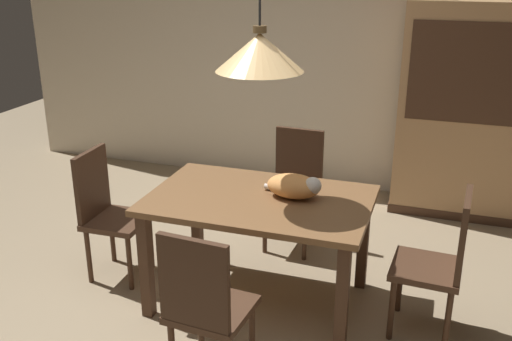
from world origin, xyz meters
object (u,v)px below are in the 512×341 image
object	(u,v)px
dining_table	(259,212)
chair_near_front	(205,304)
chair_right_side	(441,259)
hutch_bookcase	(465,116)
chair_left_side	(107,209)
cat_sleeping	(295,186)
pendant_lamp	(260,52)
chair_far_back	(295,184)

from	to	relation	value
dining_table	chair_near_front	size ratio (longest dim) A/B	1.51
chair_right_side	chair_near_front	distance (m)	1.43
chair_near_front	hutch_bookcase	bearing A→B (deg)	66.51
chair_left_side	hutch_bookcase	distance (m)	3.07
cat_sleeping	pendant_lamp	size ratio (longest dim) A/B	0.30
chair_far_back	cat_sleeping	bearing A→B (deg)	-75.48
chair_right_side	chair_near_front	xyz separation A→B (m)	(-1.13, -0.87, 0.00)
chair_left_side	chair_near_front	world-z (taller)	same
chair_left_side	chair_near_front	bearing A→B (deg)	-37.98
dining_table	chair_far_back	bearing A→B (deg)	89.78
chair_far_back	hutch_bookcase	world-z (taller)	hutch_bookcase
dining_table	cat_sleeping	xyz separation A→B (m)	(0.21, 0.07, 0.18)
chair_near_front	pendant_lamp	world-z (taller)	pendant_lamp
chair_far_back	cat_sleeping	xyz separation A→B (m)	(0.21, -0.81, 0.32)
chair_far_back	cat_sleeping	distance (m)	0.89
pendant_lamp	hutch_bookcase	world-z (taller)	pendant_lamp
dining_table	chair_left_side	distance (m)	1.14
cat_sleeping	chair_right_side	bearing A→B (deg)	-4.73
pendant_lamp	chair_near_front	bearing A→B (deg)	-90.41
chair_far_back	pendant_lamp	size ratio (longest dim) A/B	0.72
chair_left_side	chair_right_side	bearing A→B (deg)	-0.06
chair_far_back	pendant_lamp	world-z (taller)	pendant_lamp
dining_table	chair_far_back	xyz separation A→B (m)	(0.00, 0.88, -0.14)
chair_right_side	hutch_bookcase	size ratio (longest dim) A/B	0.50
pendant_lamp	dining_table	bearing A→B (deg)	180.00
dining_table	chair_left_side	bearing A→B (deg)	-179.89
chair_near_front	pendant_lamp	bearing A→B (deg)	89.59
pendant_lamp	chair_far_back	bearing A→B (deg)	89.78
chair_left_side	cat_sleeping	world-z (taller)	chair_left_side
chair_near_front	chair_far_back	bearing A→B (deg)	89.69
chair_far_back	chair_left_side	distance (m)	1.43
chair_right_side	chair_near_front	bearing A→B (deg)	-142.40
chair_far_back	hutch_bookcase	bearing A→B (deg)	41.10
chair_right_side	pendant_lamp	distance (m)	1.61
chair_near_front	chair_left_side	bearing A→B (deg)	142.02
hutch_bookcase	dining_table	bearing A→B (deg)	-122.15
dining_table	chair_right_side	xyz separation A→B (m)	(1.13, -0.00, -0.14)
dining_table	chair_right_side	world-z (taller)	chair_right_side
cat_sleeping	hutch_bookcase	xyz separation A→B (m)	(1.01, 1.87, 0.06)
chair_far_back	pendant_lamp	xyz separation A→B (m)	(-0.00, -0.88, 1.15)
cat_sleeping	pendant_lamp	xyz separation A→B (m)	(-0.21, -0.07, 0.84)
cat_sleeping	chair_far_back	bearing A→B (deg)	104.52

